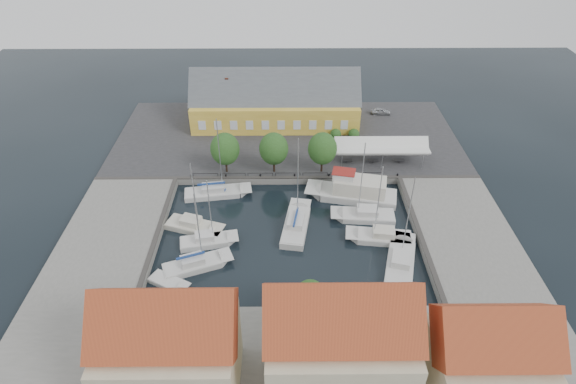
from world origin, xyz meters
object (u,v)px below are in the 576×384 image
Objects in this scene: center_sailboat at (296,225)px; warehouse at (272,103)px; east_boat_b at (380,238)px; tent_canopy at (381,147)px; west_boat_a at (216,193)px; car_red at (224,150)px; east_boat_c at (400,262)px; launch_sw at (169,283)px; car_silver at (381,111)px; trawler at (355,192)px; west_boat_c at (208,242)px; launch_nw at (215,193)px; west_boat_b at (194,227)px; west_boat_d at (196,265)px; east_boat_a at (364,216)px.

warehouse is at bearing 97.30° from center_sailboat.
tent_canopy is at bearing 81.47° from east_boat_b.
west_boat_a is (-21.62, 9.81, 0.01)m from east_boat_b.
car_red is 0.31× the size of center_sailboat.
east_boat_c is 2.33× the size of launch_sw.
east_boat_c reaches higher than car_silver.
car_red is 0.36× the size of east_boat_b.
launch_sw is (-22.80, -16.32, -0.93)m from trawler.
center_sailboat is at bearing 34.21° from launch_sw.
launch_nw is (-0.42, 10.63, -0.17)m from west_boat_c.
warehouse reaches higher than west_boat_c.
launch_nw is (-24.42, -6.75, -3.59)m from tent_canopy.
center_sailboat is at bearing 166.90° from east_boat_b.
center_sailboat is 1.06× the size of west_boat_a.
car_red is at bearing 82.43° from launch_sw.
east_boat_b is at bearing -5.52° from west_boat_b.
car_silver is at bearing 72.59° from trawler.
east_boat_c reaches higher than west_boat_d.
tent_canopy is 2.71× the size of launch_sw.
car_silver is 0.33× the size of west_boat_b.
east_boat_a is (0.79, -4.53, -0.75)m from trawler.
car_red is 0.31× the size of trawler.
center_sailboat is 13.72m from launch_nw.
west_boat_b is 7.16m from west_boat_d.
west_boat_c is at bearing 62.77° from launch_sw.
east_boat_b is at bearing 110.77° from east_boat_c.
launch_sw is (-1.31, -9.73, -0.17)m from west_boat_b.
west_boat_a reaches higher than east_boat_b.
car_silver is at bearing 84.23° from east_boat_c.
car_silver is at bearing 7.66° from warehouse.
west_boat_c is (-20.08, -4.97, -0.00)m from east_boat_a.
car_silver is 43.28m from west_boat_c.
west_boat_c is at bearing 170.90° from east_boat_c.
east_boat_a reaches higher than west_boat_b.
west_boat_d is at bearing -91.50° from launch_nw.
tent_canopy is 25.59m from launch_nw.
center_sailboat is at bearing -48.84° from car_red.
center_sailboat is (10.94, -17.09, -1.31)m from car_red.
west_boat_d is at bearing -101.06° from west_boat_c.
east_boat_c is (-3.79, -37.57, -1.34)m from car_silver.
west_boat_a is at bearing 146.51° from center_sailboat.
car_red is at bearing 122.29° from car_silver.
trawler is at bearing -120.89° from tent_canopy.
east_boat_b reaches higher than car_silver.
launch_sw is (-26.64, -3.11, -0.17)m from east_boat_c.
east_boat_b reaches higher than trawler.
west_boat_b is (-2.27, -17.23, -1.41)m from car_red.
center_sailboat reaches higher than west_boat_c.
center_sailboat reaches higher than east_boat_b.
west_boat_c is at bearing -81.69° from car_red.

